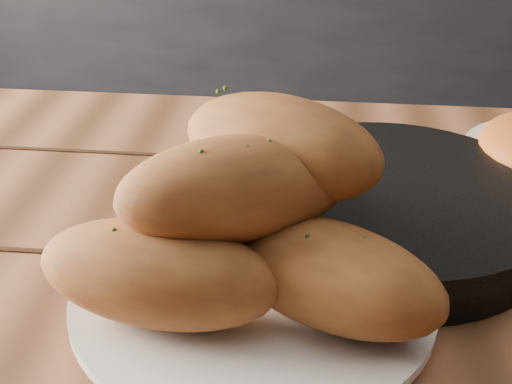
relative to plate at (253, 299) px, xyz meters
name	(u,v)px	position (x,y,z in m)	size (l,w,h in m)	color
counter	(402,21)	(0.28, 2.00, -0.31)	(2.80, 0.60, 0.90)	black
plate	(253,299)	(0.00, 0.00, 0.00)	(0.27, 0.27, 0.02)	white
bread_rolls	(251,218)	(0.00, 0.00, 0.07)	(0.30, 0.24, 0.14)	#AA662F
skillet	(391,208)	(0.11, 0.13, 0.01)	(0.42, 0.29, 0.05)	black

